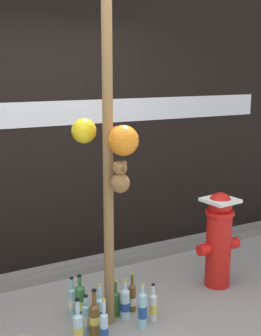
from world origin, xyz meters
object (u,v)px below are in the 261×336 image
(bottle_10, at_px, (80,301))
(memorial_post, at_px, (110,104))
(bottle_9, at_px, (78,326))
(bottle_3, at_px, (100,313))
(bottle_0, at_px, (125,303))
(fire_hydrant, at_px, (219,237))
(bottle_6, at_px, (115,302))
(bottle_4, at_px, (132,297))
(bottle_11, at_px, (86,317))
(bottle_5, at_px, (104,327))
(bottle_8, at_px, (153,306))
(bottle_2, at_px, (143,310))
(bottle_7, at_px, (95,318))
(bottle_1, at_px, (72,300))

(bottle_10, bearing_deg, memorial_post, -42.60)
(memorial_post, xyz_separation_m, bottle_9, (-0.34, -0.12, -1.60))
(bottle_3, bearing_deg, bottle_0, 12.56)
(fire_hydrant, height_order, bottle_6, fire_hydrant)
(memorial_post, relative_size, bottle_4, 8.81)
(fire_hydrant, bearing_deg, bottle_11, -174.06)
(bottle_4, distance_m, bottle_5, 0.51)
(fire_hydrant, height_order, bottle_8, fire_hydrant)
(bottle_4, distance_m, bottle_9, 0.60)
(bottle_2, bearing_deg, bottle_7, 168.55)
(fire_hydrant, bearing_deg, bottle_4, -177.77)
(bottle_1, bearing_deg, fire_hydrant, -7.02)
(bottle_4, height_order, bottle_10, bottle_10)
(bottle_3, height_order, bottle_7, bottle_3)
(fire_hydrant, height_order, bottle_9, fire_hydrant)
(bottle_1, bearing_deg, bottle_6, -34.11)
(bottle_0, height_order, bottle_3, bottle_3)
(bottle_8, xyz_separation_m, bottle_11, (-0.53, 0.11, -0.00))
(bottle_0, height_order, bottle_6, bottle_0)
(bottle_10, bearing_deg, bottle_8, -32.80)
(bottle_3, xyz_separation_m, bottle_4, (0.36, 0.13, -0.02))
(bottle_5, height_order, bottle_11, bottle_5)
(bottle_5, xyz_separation_m, bottle_9, (-0.16, 0.12, -0.01))
(bottle_10, bearing_deg, bottle_3, -74.51)
(bottle_0, relative_size, bottle_4, 0.99)
(bottle_7, bearing_deg, fire_hydrant, 9.67)
(bottle_11, bearing_deg, memorial_post, 7.63)
(bottle_1, xyz_separation_m, bottle_2, (0.39, -0.48, 0.04))
(bottle_2, xyz_separation_m, bottle_10, (-0.36, 0.37, -0.01))
(memorial_post, distance_m, bottle_3, 1.59)
(bottle_2, distance_m, bottle_6, 0.29)
(bottle_2, bearing_deg, bottle_4, 77.65)
(bottle_0, relative_size, bottle_5, 0.94)
(bottle_3, distance_m, bottle_6, 0.25)
(bottle_5, bearing_deg, bottle_4, 37.48)
(bottle_0, height_order, bottle_4, bottle_4)
(bottle_1, distance_m, bottle_11, 0.31)
(memorial_post, relative_size, bottle_3, 7.76)
(bottle_3, relative_size, bottle_11, 1.25)
(bottle_3, relative_size, bottle_5, 1.08)
(bottle_11, bearing_deg, bottle_0, 5.11)
(bottle_2, distance_m, bottle_3, 0.33)
(bottle_10, bearing_deg, bottle_7, -91.59)
(bottle_1, xyz_separation_m, bottle_9, (-0.11, -0.40, 0.00))
(bottle_9, bearing_deg, bottle_3, 16.59)
(bottle_7, bearing_deg, bottle_8, -2.23)
(bottle_0, distance_m, bottle_1, 0.44)
(bottle_6, distance_m, bottle_7, 0.34)
(bottle_9, bearing_deg, bottle_6, 25.87)
(memorial_post, bearing_deg, bottle_9, -160.88)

